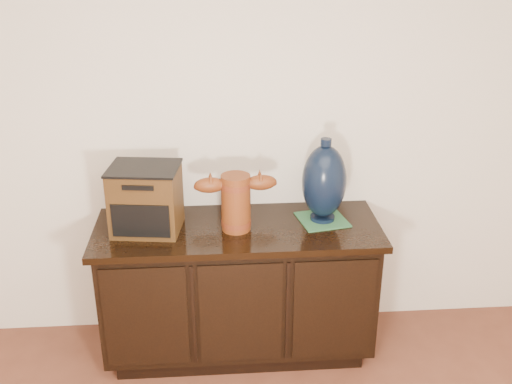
{
  "coord_description": "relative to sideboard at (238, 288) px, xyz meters",
  "views": [
    {
      "loc": [
        -0.11,
        -0.5,
        2.13
      ],
      "look_at": [
        0.09,
        2.18,
        0.97
      ],
      "focal_mm": 42.0,
      "sensor_mm": 36.0,
      "label": 1
    }
  ],
  "objects": [
    {
      "name": "tv_radio",
      "position": [
        -0.45,
        0.0,
        0.54
      ],
      "size": [
        0.37,
        0.31,
        0.34
      ],
      "rotation": [
        0.0,
        0.0,
        -0.13
      ],
      "color": "#402710",
      "rests_on": "sideboard"
    },
    {
      "name": "sideboard",
      "position": [
        0.0,
        0.0,
        0.0
      ],
      "size": [
        1.46,
        0.56,
        0.75
      ],
      "color": "black",
      "rests_on": "ground"
    },
    {
      "name": "lamp_base",
      "position": [
        0.44,
        0.04,
        0.58
      ],
      "size": [
        0.27,
        0.27,
        0.44
      ],
      "rotation": [
        0.0,
        0.0,
        0.2
      ],
      "color": "black",
      "rests_on": "green_mat"
    },
    {
      "name": "spray_can",
      "position": [
        -0.02,
        0.22,
        0.45
      ],
      "size": [
        0.05,
        0.05,
        0.16
      ],
      "color": "maroon",
      "rests_on": "sideboard"
    },
    {
      "name": "green_mat",
      "position": [
        0.44,
        0.04,
        0.37
      ],
      "size": [
        0.28,
        0.28,
        0.01
      ],
      "primitive_type": "cube",
      "rotation": [
        0.0,
        0.0,
        0.2
      ],
      "color": "#2C633A",
      "rests_on": "sideboard"
    },
    {
      "name": "terracotta_vessel",
      "position": [
        -0.01,
        -0.03,
        0.53
      ],
      "size": [
        0.41,
        0.16,
        0.29
      ],
      "rotation": [
        0.0,
        0.0,
        0.06
      ],
      "color": "brown",
      "rests_on": "sideboard"
    }
  ]
}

